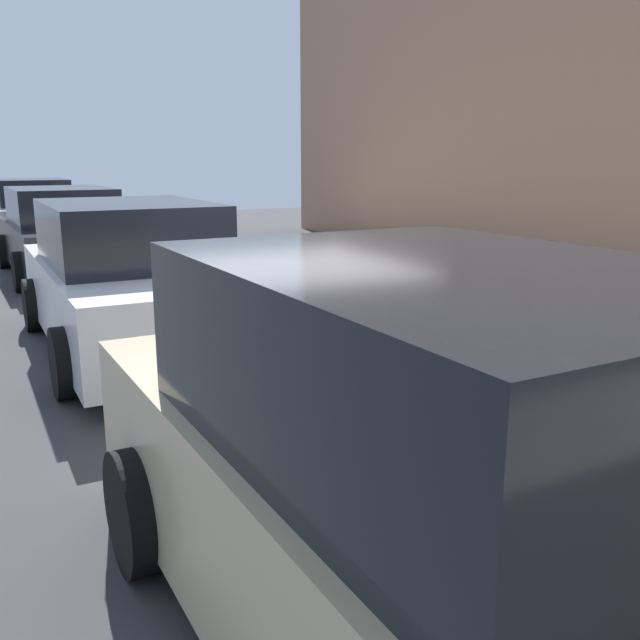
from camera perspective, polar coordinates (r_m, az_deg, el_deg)
The scene contains 17 objects.
ground_plane at distance 7.72m, azimuth -2.46°, elevation -2.21°, with size 40.00×40.00×0.00m, color #333335.
sidewalk_curb at distance 9.00m, azimuth 12.15°, elevation 0.21°, with size 18.00×5.00×0.14m, color #ADA89E.
suitcase_maroon_1 at distance 5.16m, azimuth 22.56°, elevation -6.04°, with size 0.37×0.20×0.66m.
suitcase_teal_2 at distance 5.47m, azimuth 18.57°, elevation -5.12°, with size 0.36×0.25×0.78m.
suitcase_olive_3 at distance 5.75m, azimuth 14.51°, elevation -3.42°, with size 0.40×0.21×0.84m.
suitcase_navy_4 at distance 6.19m, azimuth 12.17°, elevation -2.38°, with size 0.38×0.29×0.81m.
suitcase_red_5 at distance 6.53m, azimuth 9.26°, elevation -0.58°, with size 0.37×0.26×0.81m.
suitcase_silver_6 at distance 6.91m, azimuth 5.98°, elevation 0.36°, with size 0.46×0.22×1.07m.
suitcase_black_7 at distance 7.40m, azimuth 4.03°, elevation 0.70°, with size 0.37×0.24×0.95m.
suitcase_maroon_8 at distance 7.86m, azimuth 2.69°, elevation 1.97°, with size 0.39×0.24×0.98m.
suitcase_teal_9 at distance 8.27m, azimuth -0.04°, elevation 1.87°, with size 0.42×0.25×0.82m.
fire_hydrant at distance 9.18m, azimuth -2.53°, elevation 3.54°, with size 0.39×0.21×0.71m.
bollard_post at distance 9.55m, azimuth -4.53°, elevation 3.65°, with size 0.16×0.16×0.66m, color brown.
parked_car_beige_0 at distance 2.78m, azimuth 10.24°, elevation -14.13°, with size 4.30×2.05×1.70m.
parked_car_white_1 at distance 7.76m, azimuth -15.37°, elevation 3.10°, with size 4.41×2.02×1.60m.
parked_car_charcoal_2 at distance 13.21m, azimuth -20.46°, elevation 6.66°, with size 4.52×2.10×1.55m.
parked_car_silver_3 at distance 18.73m, azimuth -22.60°, elevation 8.19°, with size 4.29×1.98×1.55m.
Camera 1 is at (-6.77, 3.09, 2.06)m, focal length 38.67 mm.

